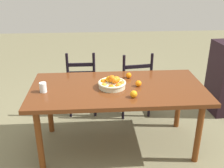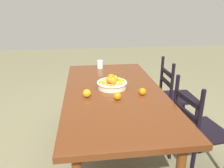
# 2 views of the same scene
# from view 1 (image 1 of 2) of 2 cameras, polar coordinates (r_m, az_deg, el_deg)

# --- Properties ---
(ground_plane) EXTENTS (12.00, 12.00, 0.00)m
(ground_plane) POSITION_cam_1_polar(r_m,az_deg,el_deg) (3.22, 1.13, -12.88)
(ground_plane) COLOR #756F50
(dining_table) EXTENTS (1.87, 0.93, 0.75)m
(dining_table) POSITION_cam_1_polar(r_m,az_deg,el_deg) (2.87, 1.24, -1.94)
(dining_table) COLOR #5C2C13
(dining_table) RESTS_ON ground
(chair_near_window) EXTENTS (0.48, 0.48, 0.92)m
(chair_near_window) POSITION_cam_1_polar(r_m,az_deg,el_deg) (3.67, 4.77, -0.34)
(chair_near_window) COLOR black
(chair_near_window) RESTS_ON ground
(chair_by_cabinet) EXTENTS (0.40, 0.40, 0.92)m
(chair_by_cabinet) POSITION_cam_1_polar(r_m,az_deg,el_deg) (3.71, -6.45, 0.06)
(chair_by_cabinet) COLOR black
(chair_by_cabinet) RESTS_ON ground
(fruit_bowl) EXTENTS (0.30, 0.30, 0.14)m
(fruit_bowl) POSITION_cam_1_polar(r_m,az_deg,el_deg) (2.80, 0.03, 0.10)
(fruit_bowl) COLOR beige
(fruit_bowl) RESTS_ON dining_table
(orange_loose_0) EXTENTS (0.07, 0.07, 0.07)m
(orange_loose_0) POSITION_cam_1_polar(r_m,az_deg,el_deg) (3.06, 3.62, 1.88)
(orange_loose_0) COLOR orange
(orange_loose_0) RESTS_ON dining_table
(orange_loose_1) EXTENTS (0.07, 0.07, 0.07)m
(orange_loose_1) POSITION_cam_1_polar(r_m,az_deg,el_deg) (2.85, 5.71, 0.13)
(orange_loose_1) COLOR orange
(orange_loose_1) RESTS_ON dining_table
(orange_loose_2) EXTENTS (0.07, 0.07, 0.07)m
(orange_loose_2) POSITION_cam_1_polar(r_m,az_deg,el_deg) (2.60, 4.69, -2.17)
(orange_loose_2) COLOR orange
(orange_loose_2) RESTS_ON dining_table
(drinking_glass) EXTENTS (0.07, 0.07, 0.10)m
(drinking_glass) POSITION_cam_1_polar(r_m,az_deg,el_deg) (2.79, -14.64, -0.71)
(drinking_glass) COLOR silver
(drinking_glass) RESTS_ON dining_table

